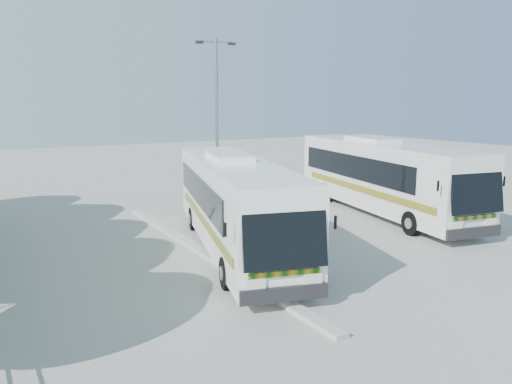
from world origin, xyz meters
TOP-DOWN VIEW (x-y plane):
  - ground at (0.00, 0.00)m, footprint 100.00×100.00m
  - kerb_divider at (-2.30, 2.00)m, footprint 0.40×16.00m
  - coach_main at (-1.01, 1.75)m, footprint 5.64×12.38m
  - coach_adjacent at (8.28, 3.53)m, footprint 4.94×13.02m
  - lamppost at (2.00, 9.28)m, footprint 2.14×0.40m

SIDE VIEW (x-z plane):
  - ground at x=0.00m, z-range 0.00..0.00m
  - kerb_divider at x=-2.30m, z-range 0.00..0.15m
  - coach_main at x=-1.01m, z-range 0.16..3.54m
  - coach_adjacent at x=8.28m, z-range 0.17..3.72m
  - lamppost at x=2.00m, z-range 0.45..9.20m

